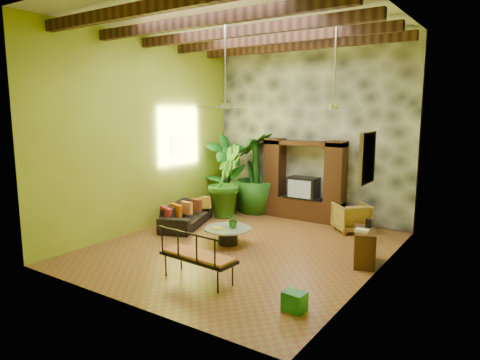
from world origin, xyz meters
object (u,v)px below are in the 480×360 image
Objects in this scene: ceiling_fan_back at (334,97)px; side_console at (364,247)px; tall_plant_c at (256,173)px; coffee_table at (228,234)px; iron_bench at (195,254)px; entertainment_center at (304,186)px; green_bin at (294,301)px; wicker_armchair at (351,217)px; tall_plant_a at (227,173)px; sofa at (186,215)px; tall_plant_b at (225,181)px; ceiling_fan_front at (225,96)px.

ceiling_fan_back is 3.30m from side_console.
tall_plant_c is 3.47m from coffee_table.
tall_plant_c is 1.59× the size of iron_bench.
entertainment_center is 1.29× the size of ceiling_fan_back.
tall_plant_c is 5.68m from iron_bench.
iron_bench is at bearing -149.71° from side_console.
entertainment_center is 5.92m from green_bin.
ceiling_fan_back reaches higher than coffee_table.
ceiling_fan_back is 0.75× the size of tall_plant_c.
tall_plant_a reaches higher than wicker_armchair.
green_bin is (0.82, -3.40, -3.25)m from ceiling_fan_back.
green_bin is (4.72, -2.88, -0.16)m from sofa.
iron_bench is (2.81, -4.89, -0.66)m from tall_plant_a.
entertainment_center is 2.31m from tall_plant_b.
tall_plant_c reaches higher than green_bin.
entertainment_center is at bearing 82.62° from coffee_table.
tall_plant_a is 5.58m from side_console.
wicker_armchair is 2.41m from side_console.
entertainment_center reaches higher than coffee_table.
tall_plant_c reaches higher than sofa.
green_bin is at bearing -37.53° from coffee_table.
tall_plant_b is 6.03× the size of green_bin.
entertainment_center is 1.13× the size of sofa.
tall_plant_a reaches higher than tall_plant_b.
side_console is at bearing -45.12° from entertainment_center.
entertainment_center is at bearing 114.39° from green_bin.
tall_plant_b is 1.07m from tall_plant_c.
coffee_table is 2.33m from iron_bench.
ceiling_fan_front is 1.70× the size of coffee_table.
iron_bench is (-1.20, -4.84, 0.16)m from wicker_armchair.
tall_plant_a is (-0.10, 2.02, 0.89)m from sofa.
wicker_armchair is at bearing -83.94° from sofa.
sofa is at bearing -106.71° from tall_plant_c.
tall_plant_a is 2.68× the size of side_console.
coffee_table is (1.89, -0.70, -0.05)m from sofa.
tall_plant_b reaches higher than sofa.
entertainment_center reaches higher than tall_plant_b.
ceiling_fan_back is 5.30× the size of green_bin.
side_console is (5.05, -2.22, -0.84)m from tall_plant_a.
green_bin is at bearing -114.46° from side_console.
wicker_armchair is 4.09m from tall_plant_a.
sofa is at bearing -18.30° from wicker_armchair.
ceiling_fan_front reaches higher than side_console.
iron_bench reaches higher than coffee_table.
ceiling_fan_front is 3.43m from iron_bench.
coffee_table is 0.71× the size of iron_bench.
coffee_table is at bearing -148.56° from ceiling_fan_back.
wicker_armchair is at bearing 59.40° from ceiling_fan_front.
ceiling_fan_front is at bearing -54.60° from tall_plant_a.
ceiling_fan_back is 2.08× the size of side_console.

